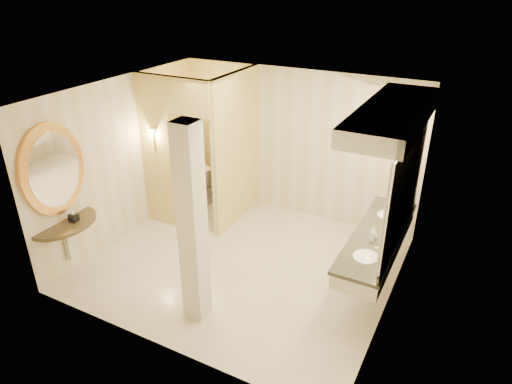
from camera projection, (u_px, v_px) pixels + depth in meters
floor at (243, 263)px, 7.23m from camera, size 4.50×4.50×0.00m
ceiling at (240, 94)px, 6.04m from camera, size 4.50×4.50×0.00m
wall_back at (296, 144)px, 8.23m from camera, size 4.50×0.02×2.70m
wall_front at (153, 255)px, 5.04m from camera, size 4.50×0.02×2.70m
wall_left at (124, 159)px, 7.57m from camera, size 0.02×4.00×2.70m
wall_right at (398, 222)px, 5.69m from camera, size 0.02×4.00×2.70m
toilet_closet at (213, 150)px, 7.86m from camera, size 1.50×1.55×2.70m
wall_sconce at (153, 133)px, 7.61m from camera, size 0.14×0.14×0.42m
vanity at (387, 186)px, 6.00m from camera, size 0.75×2.49×2.09m
console_shelf at (57, 193)px, 6.45m from camera, size 1.04×1.04×1.97m
pillar at (192, 227)px, 5.59m from camera, size 0.28×0.28×2.70m
tissue_box at (74, 218)px, 6.65m from camera, size 0.12×0.12×0.11m
toilet at (214, 180)px, 9.12m from camera, size 0.67×0.89×0.81m
soap_bottle_a at (374, 234)px, 6.21m from camera, size 0.07×0.07×0.13m
soap_bottle_b at (374, 235)px, 6.21m from camera, size 0.11×0.11×0.11m
soap_bottle_c at (373, 235)px, 6.13m from camera, size 0.10×0.10×0.20m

